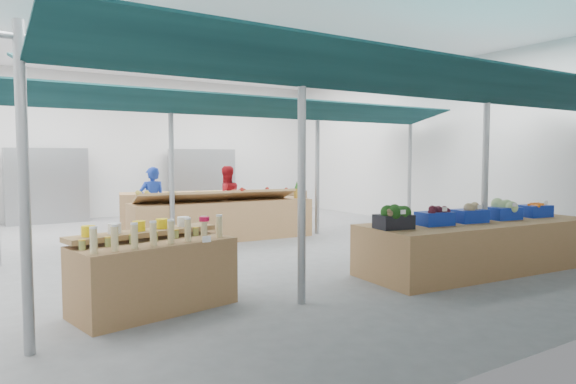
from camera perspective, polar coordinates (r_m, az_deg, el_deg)
name	(u,v)px	position (r m, az deg, el deg)	size (l,w,h in m)	color
floor	(230,247)	(10.32, -6.46, -6.10)	(13.00, 13.00, 0.00)	slate
hall	(200,118)	(11.50, -9.77, 8.13)	(13.00, 13.00, 13.00)	silver
pole_grid	(312,156)	(9.04, 2.68, 4.03)	(10.00, 4.60, 3.00)	gray
awnings	(312,100)	(9.09, 2.70, 10.15)	(9.50, 7.08, 0.30)	#0A262A
back_shelving_left	(47,186)	(15.27, -25.20, 0.59)	(2.00, 0.50, 2.00)	#B23F33
back_shelving_right	(202,182)	(16.47, -9.49, 1.14)	(2.00, 0.50, 2.00)	#B23F33
bottle_shelf	(153,272)	(6.30, -14.79, -8.63)	(1.95, 1.39, 1.09)	olive
veg_counter	(478,246)	(8.71, 20.40, -5.62)	(4.00, 1.33, 0.78)	olive
fruit_counter	(223,220)	(11.17, -7.19, -3.15)	(3.93, 0.94, 0.84)	olive
far_counter	(215,208)	(13.77, -8.08, -1.75)	(4.84, 0.97, 0.87)	olive
crate_stack	(523,233)	(10.83, 24.66, -4.18)	(0.56, 0.39, 0.67)	navy
vendor_left	(152,202)	(11.71, -14.84, -1.13)	(0.57, 0.38, 1.57)	#1A37AB
vendor_right	(226,199)	(12.38, -6.89, -0.76)	(0.76, 0.59, 1.57)	red
crate_broccoli	(394,218)	(7.43, 11.66, -2.80)	(0.55, 0.44, 0.35)	black
crate_beets	(435,216)	(7.95, 15.98, -2.61)	(0.55, 0.44, 0.29)	navy
crate_celeriac	(469,213)	(8.47, 19.49, -2.21)	(0.55, 0.44, 0.31)	navy
crate_cabbage	(503,210)	(9.06, 22.82, -1.82)	(0.55, 0.44, 0.35)	navy
crate_carrots	(535,210)	(9.67, 25.72, -1.83)	(0.55, 0.44, 0.29)	navy
sparrow	(390,213)	(7.21, 11.29, -2.29)	(0.12, 0.09, 0.11)	brown
pole_ribbon	(204,221)	(5.84, -9.27, -3.19)	(0.12, 0.12, 0.28)	red
apple_heap_yellow	(182,195)	(10.71, -11.67, -0.36)	(1.97, 0.93, 0.27)	#997247
apple_heap_red	(258,192)	(11.35, -3.31, -0.04)	(1.58, 0.88, 0.27)	#997247
pineapple	(297,190)	(11.80, 0.99, 0.20)	(0.14, 0.14, 0.39)	#8C6019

